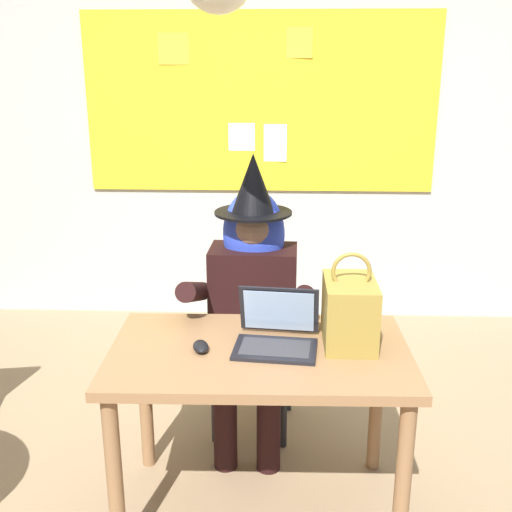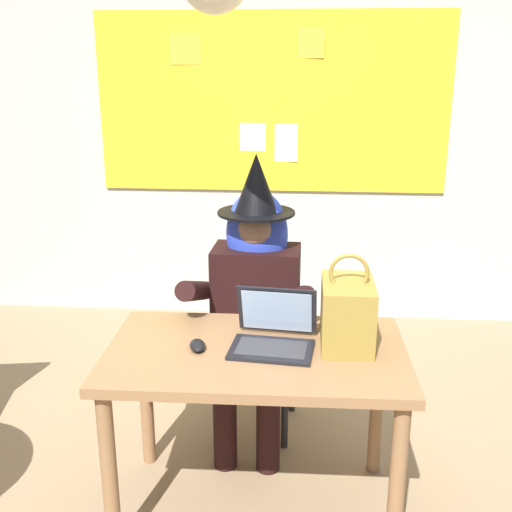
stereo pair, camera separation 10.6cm
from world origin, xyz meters
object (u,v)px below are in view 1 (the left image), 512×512
chair_at_desk (255,331)px  computer_mouse (201,346)px  laptop (277,334)px  person_costumed (252,288)px  handbag (349,311)px  desk_main (260,374)px

chair_at_desk → computer_mouse: chair_at_desk is taller
laptop → computer_mouse: bearing=-162.9°
person_costumed → handbag: person_costumed is taller
person_costumed → laptop: bearing=14.5°
computer_mouse → desk_main: bearing=-8.9°
desk_main → handbag: 0.43m
desk_main → handbag: handbag is taller
chair_at_desk → laptop: size_ratio=2.58×
laptop → person_costumed: bearing=108.1°
computer_mouse → person_costumed: bearing=59.9°
laptop → computer_mouse: (-0.29, -0.06, -0.03)m
desk_main → chair_at_desk: bearing=93.8°
desk_main → laptop: size_ratio=3.43×
chair_at_desk → computer_mouse: bearing=-9.2°
desk_main → handbag: size_ratio=3.14×
chair_at_desk → person_costumed: (-0.01, -0.12, 0.28)m
computer_mouse → handbag: bearing=-4.9°
person_costumed → handbag: 0.66m
desk_main → computer_mouse: size_ratio=11.41×
person_costumed → computer_mouse: 0.63m
desk_main → person_costumed: size_ratio=0.84×
computer_mouse → handbag: handbag is taller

